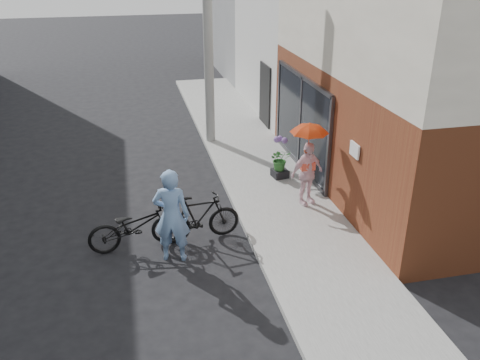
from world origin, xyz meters
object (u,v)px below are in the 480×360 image
object	(u,v)px
utility_pole	(208,29)
officer	(172,216)
bike_right	(200,218)
bike_left	(136,226)
planter	(280,173)
kimono_woman	(307,174)

from	to	relation	value
utility_pole	officer	size ratio (longest dim) A/B	3.63
bike_right	bike_left	bearing A→B (deg)	85.87
bike_left	utility_pole	bearing A→B (deg)	-31.01
planter	bike_right	bearing A→B (deg)	-135.57
officer	utility_pole	bearing A→B (deg)	-91.40
utility_pole	planter	xyz separation A→B (m)	(1.30, -3.16, -3.28)
planter	officer	bearing A→B (deg)	-135.52
bike_left	bike_right	bearing A→B (deg)	-95.52
bike_right	kimono_woman	bearing A→B (deg)	-77.24
bike_right	planter	size ratio (longest dim) A/B	4.49
officer	kimono_woman	distance (m)	3.59
kimono_woman	bike_left	bearing A→B (deg)	174.00
utility_pole	bike_right	world-z (taller)	utility_pole
officer	kimono_woman	size ratio (longest dim) A/B	1.27
kimono_woman	utility_pole	bearing A→B (deg)	88.11
bike_left	kimono_woman	xyz separation A→B (m)	(3.97, 0.91, 0.37)
bike_right	officer	bearing A→B (deg)	129.10
bike_right	planter	world-z (taller)	bike_right
bike_left	planter	size ratio (longest dim) A/B	5.01
utility_pole	kimono_woman	world-z (taller)	utility_pole
officer	bike_left	bearing A→B (deg)	-24.81
utility_pole	officer	world-z (taller)	utility_pole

